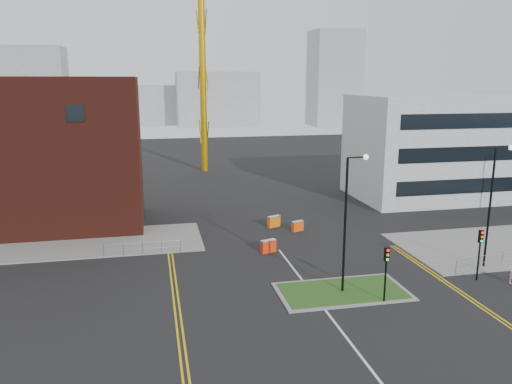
# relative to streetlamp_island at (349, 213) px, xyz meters

# --- Properties ---
(ground) EXTENTS (200.00, 200.00, 0.00)m
(ground) POSITION_rel_streetlamp_island_xyz_m (-2.22, -8.00, -5.41)
(ground) COLOR black
(ground) RESTS_ON ground
(pavement_left) EXTENTS (28.00, 8.00, 0.12)m
(pavement_left) POSITION_rel_streetlamp_island_xyz_m (-22.22, 14.00, -5.35)
(pavement_left) COLOR slate
(pavement_left) RESTS_ON ground
(island_kerb) EXTENTS (8.60, 4.60, 0.08)m
(island_kerb) POSITION_rel_streetlamp_island_xyz_m (-0.22, 0.00, -5.37)
(island_kerb) COLOR slate
(island_kerb) RESTS_ON ground
(grass_island) EXTENTS (8.00, 4.00, 0.12)m
(grass_island) POSITION_rel_streetlamp_island_xyz_m (-0.22, 0.00, -5.35)
(grass_island) COLOR #254517
(grass_island) RESTS_ON ground
(brick_building) EXTENTS (24.20, 10.07, 14.24)m
(brick_building) POSITION_rel_streetlamp_island_xyz_m (-25.19, 20.00, 1.44)
(brick_building) COLOR #4B1A12
(brick_building) RESTS_ON ground
(office_block) EXTENTS (25.00, 12.20, 12.00)m
(office_block) POSITION_rel_streetlamp_island_xyz_m (23.79, 23.97, 0.59)
(office_block) COLOR #AAADAF
(office_block) RESTS_ON ground
(streetlamp_island) EXTENTS (1.46, 0.36, 9.18)m
(streetlamp_island) POSITION_rel_streetlamp_island_xyz_m (0.00, 0.00, 0.00)
(streetlamp_island) COLOR black
(streetlamp_island) RESTS_ON ground
(streetlamp_right_near) EXTENTS (1.46, 0.36, 9.18)m
(streetlamp_right_near) POSITION_rel_streetlamp_island_xyz_m (12.00, 2.00, 0.00)
(streetlamp_right_near) COLOR black
(streetlamp_right_near) RESTS_ON ground
(traffic_light_island) EXTENTS (0.28, 0.33, 3.65)m
(traffic_light_island) POSITION_rel_streetlamp_island_xyz_m (1.78, -2.02, -2.85)
(traffic_light_island) COLOR black
(traffic_light_island) RESTS_ON ground
(traffic_light_right) EXTENTS (0.28, 0.33, 3.65)m
(traffic_light_right) POSITION_rel_streetlamp_island_xyz_m (9.78, -0.02, -2.85)
(traffic_light_right) COLOR black
(traffic_light_right) RESTS_ON ground
(railing_left) EXTENTS (6.05, 0.05, 1.10)m
(railing_left) POSITION_rel_streetlamp_island_xyz_m (-13.22, 10.00, -4.67)
(railing_left) COLOR gray
(railing_left) RESTS_ON ground
(centre_line) EXTENTS (0.15, 30.00, 0.01)m
(centre_line) POSITION_rel_streetlamp_island_xyz_m (-2.22, -6.00, -5.41)
(centre_line) COLOR silver
(centre_line) RESTS_ON ground
(yellow_left_a) EXTENTS (0.12, 24.00, 0.01)m
(yellow_left_a) POSITION_rel_streetlamp_island_xyz_m (-11.22, 2.00, -5.41)
(yellow_left_a) COLOR gold
(yellow_left_a) RESTS_ON ground
(yellow_left_b) EXTENTS (0.12, 24.00, 0.01)m
(yellow_left_b) POSITION_rel_streetlamp_island_xyz_m (-10.92, 2.00, -5.41)
(yellow_left_b) COLOR gold
(yellow_left_b) RESTS_ON ground
(yellow_right_a) EXTENTS (0.12, 20.00, 0.01)m
(yellow_right_a) POSITION_rel_streetlamp_island_xyz_m (7.28, -2.00, -5.41)
(yellow_right_a) COLOR gold
(yellow_right_a) RESTS_ON ground
(yellow_right_b) EXTENTS (0.12, 20.00, 0.01)m
(yellow_right_b) POSITION_rel_streetlamp_island_xyz_m (7.58, -2.00, -5.41)
(yellow_right_b) COLOR gold
(yellow_right_b) RESTS_ON ground
(skyline_a) EXTENTS (18.00, 12.00, 22.00)m
(skyline_a) POSITION_rel_streetlamp_island_xyz_m (-42.22, 112.00, 5.59)
(skyline_a) COLOR gray
(skyline_a) RESTS_ON ground
(skyline_b) EXTENTS (24.00, 12.00, 16.00)m
(skyline_b) POSITION_rel_streetlamp_island_xyz_m (7.78, 122.00, 2.59)
(skyline_b) COLOR gray
(skyline_b) RESTS_ON ground
(skyline_c) EXTENTS (14.00, 12.00, 28.00)m
(skyline_c) POSITION_rel_streetlamp_island_xyz_m (42.78, 117.00, 8.59)
(skyline_c) COLOR gray
(skyline_c) RESTS_ON ground
(skyline_d) EXTENTS (30.00, 12.00, 12.00)m
(skyline_d) POSITION_rel_streetlamp_island_xyz_m (-10.22, 132.00, 0.59)
(skyline_d) COLOR gray
(skyline_d) RESTS_ON ground
(barrier_left) EXTENTS (1.32, 0.76, 1.06)m
(barrier_left) POSITION_rel_streetlamp_island_xyz_m (-3.22, 8.60, -4.84)
(barrier_left) COLOR red
(barrier_left) RESTS_ON ground
(barrier_mid) EXTENTS (1.20, 0.76, 0.96)m
(barrier_mid) POSITION_rel_streetlamp_island_xyz_m (0.78, 13.74, -4.89)
(barrier_mid) COLOR #F6510D
(barrier_mid) RESTS_ON ground
(barrier_right) EXTENTS (1.34, 0.88, 1.07)m
(barrier_right) POSITION_rel_streetlamp_island_xyz_m (-1.06, 15.49, -4.83)
(barrier_right) COLOR orange
(barrier_right) RESTS_ON ground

